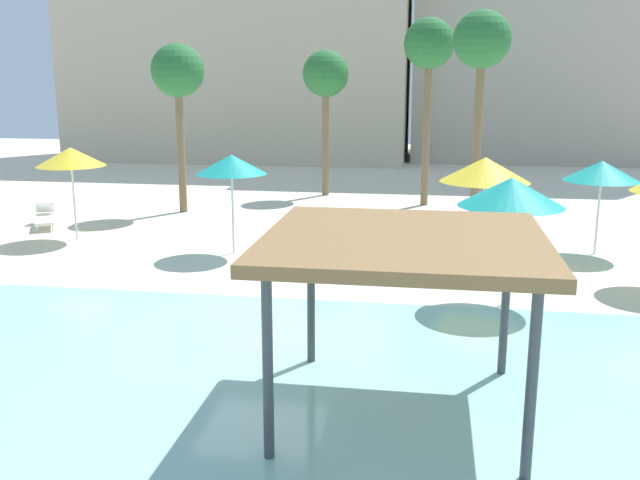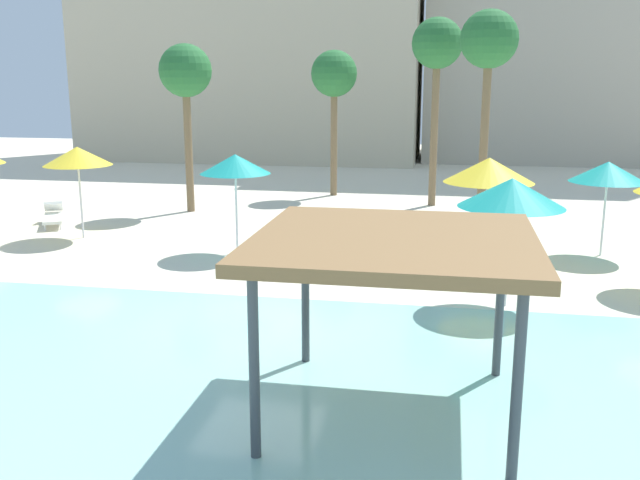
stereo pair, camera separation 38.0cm
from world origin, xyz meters
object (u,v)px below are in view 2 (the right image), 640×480
(palm_tree_1, at_px, (334,77))
(palm_tree_2, at_px, (437,49))
(beach_umbrella_yellow_2, at_px, (77,156))
(lounge_chair_5, at_px, (53,215))
(beach_umbrella_yellow_7, at_px, (489,170))
(shade_pavilion, at_px, (394,248))
(palm_tree_0, at_px, (489,45))
(beach_umbrella_teal_3, at_px, (235,164))
(beach_umbrella_teal_6, at_px, (608,172))
(palm_tree_3, at_px, (185,75))
(lounge_chair_0, at_px, (303,257))
(beach_umbrella_teal_5, at_px, (512,193))

(palm_tree_1, height_order, palm_tree_2, palm_tree_2)
(beach_umbrella_yellow_2, bearing_deg, palm_tree_2, 36.35)
(lounge_chair_5, bearing_deg, beach_umbrella_yellow_7, 53.23)
(shade_pavilion, relative_size, beach_umbrella_yellow_7, 1.41)
(beach_umbrella_yellow_7, xyz_separation_m, palm_tree_0, (0.06, 5.13, 3.44))
(beach_umbrella_teal_3, bearing_deg, beach_umbrella_teal_6, 8.87)
(palm_tree_3, bearing_deg, beach_umbrella_teal_6, -17.22)
(lounge_chair_0, height_order, lounge_chair_5, same)
(palm_tree_0, height_order, palm_tree_2, palm_tree_2)
(palm_tree_0, distance_m, palm_tree_1, 7.72)
(shade_pavilion, distance_m, beach_umbrella_yellow_7, 9.71)
(beach_umbrella_yellow_2, bearing_deg, palm_tree_3, 70.74)
(palm_tree_3, bearing_deg, shade_pavilion, -59.64)
(lounge_chair_0, relative_size, palm_tree_3, 0.32)
(beach_umbrella_teal_3, bearing_deg, palm_tree_3, 121.59)
(beach_umbrella_teal_5, bearing_deg, beach_umbrella_teal_6, 59.94)
(palm_tree_1, bearing_deg, lounge_chair_0, -84.46)
(palm_tree_0, bearing_deg, lounge_chair_5, -168.04)
(shade_pavilion, bearing_deg, beach_umbrella_teal_5, 69.75)
(beach_umbrella_teal_3, xyz_separation_m, palm_tree_2, (5.24, 8.73, 3.40))
(beach_umbrella_yellow_2, bearing_deg, palm_tree_1, 56.19)
(beach_umbrella_yellow_7, distance_m, palm_tree_0, 6.18)
(beach_umbrella_teal_3, distance_m, beach_umbrella_teal_5, 8.01)
(lounge_chair_5, height_order, palm_tree_2, palm_tree_2)
(beach_umbrella_yellow_2, xyz_separation_m, lounge_chair_5, (-1.97, 1.61, -2.22))
(shade_pavilion, height_order, palm_tree_1, palm_tree_1)
(beach_umbrella_teal_3, bearing_deg, beach_umbrella_yellow_7, 3.92)
(lounge_chair_5, bearing_deg, palm_tree_2, 87.85)
(shade_pavilion, height_order, palm_tree_2, palm_tree_2)
(beach_umbrella_yellow_2, height_order, beach_umbrella_teal_5, beach_umbrella_yellow_2)
(shade_pavilion, distance_m, palm_tree_2, 18.13)
(beach_umbrella_teal_3, bearing_deg, palm_tree_1, 84.23)
(palm_tree_2, xyz_separation_m, palm_tree_3, (-8.83, -2.88, -0.95))
(lounge_chair_5, height_order, palm_tree_1, palm_tree_1)
(lounge_chair_0, bearing_deg, beach_umbrella_teal_3, -89.87)
(palm_tree_3, bearing_deg, beach_umbrella_yellow_2, -109.26)
(beach_umbrella_teal_5, bearing_deg, beach_umbrella_yellow_7, 93.89)
(palm_tree_2, bearing_deg, lounge_chair_5, -153.86)
(beach_umbrella_teal_5, bearing_deg, lounge_chair_0, 156.92)
(beach_umbrella_yellow_2, xyz_separation_m, palm_tree_1, (6.36, 9.49, 2.36))
(shade_pavilion, relative_size, palm_tree_0, 0.56)
(shade_pavilion, bearing_deg, palm_tree_0, 82.91)
(beach_umbrella_yellow_7, xyz_separation_m, lounge_chair_0, (-4.70, -1.90, -2.14))
(beach_umbrella_teal_5, relative_size, beach_umbrella_teal_6, 1.07)
(palm_tree_1, bearing_deg, beach_umbrella_teal_6, -44.31)
(beach_umbrella_yellow_2, distance_m, beach_umbrella_teal_6, 15.47)
(beach_umbrella_teal_3, bearing_deg, palm_tree_2, 59.04)
(beach_umbrella_yellow_7, xyz_separation_m, lounge_chair_5, (-14.18, 2.11, -2.14))
(beach_umbrella_teal_3, xyz_separation_m, lounge_chair_5, (-7.27, 2.59, -2.21))
(beach_umbrella_yellow_2, distance_m, palm_tree_0, 13.54)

